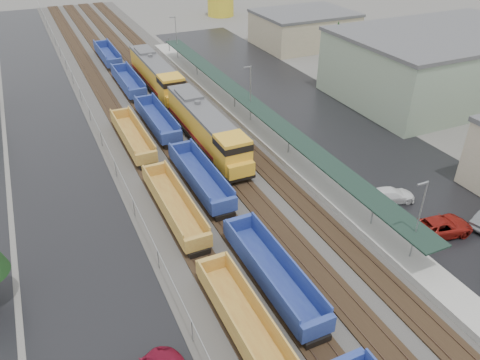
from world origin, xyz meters
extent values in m
cube|color=#302D2B|center=(0.00, 60.00, 0.04)|extent=(20.00, 160.00, 0.08)
cube|color=black|center=(-6.00, 60.00, 0.15)|extent=(2.60, 160.00, 0.15)
cube|color=#473326|center=(-6.72, 60.00, 0.27)|extent=(0.08, 160.00, 0.07)
cube|color=#473326|center=(-5.28, 60.00, 0.27)|extent=(0.08, 160.00, 0.07)
cube|color=black|center=(-2.00, 60.00, 0.15)|extent=(2.60, 160.00, 0.15)
cube|color=#473326|center=(-2.72, 60.00, 0.27)|extent=(0.08, 160.00, 0.07)
cube|color=#473326|center=(-1.28, 60.00, 0.27)|extent=(0.08, 160.00, 0.07)
cube|color=black|center=(2.00, 60.00, 0.15)|extent=(2.60, 160.00, 0.15)
cube|color=#473326|center=(1.28, 60.00, 0.27)|extent=(0.08, 160.00, 0.07)
cube|color=#473326|center=(2.72, 60.00, 0.27)|extent=(0.08, 160.00, 0.07)
cube|color=black|center=(6.00, 60.00, 0.15)|extent=(2.60, 160.00, 0.15)
cube|color=#473326|center=(5.28, 60.00, 0.27)|extent=(0.08, 160.00, 0.07)
cube|color=#473326|center=(6.72, 60.00, 0.27)|extent=(0.08, 160.00, 0.07)
cube|color=black|center=(-15.00, 60.00, 0.01)|extent=(10.00, 160.00, 0.02)
cube|color=black|center=(19.00, 50.00, 0.01)|extent=(16.00, 100.00, 0.02)
cube|color=#9E9B93|center=(9.50, 50.00, 0.35)|extent=(3.00, 80.00, 0.70)
cylinder|color=gray|center=(9.50, 25.00, 1.90)|extent=(0.16, 0.16, 2.40)
cylinder|color=gray|center=(9.50, 40.00, 1.90)|extent=(0.16, 0.16, 2.40)
cylinder|color=gray|center=(9.50, 55.00, 1.90)|extent=(0.16, 0.16, 2.40)
cylinder|color=gray|center=(9.50, 70.00, 1.90)|extent=(0.16, 0.16, 2.40)
cylinder|color=gray|center=(9.50, 85.00, 1.90)|extent=(0.16, 0.16, 2.40)
cube|color=black|center=(9.50, 50.00, 3.20)|extent=(2.60, 65.00, 0.15)
cylinder|color=gray|center=(9.50, 20.00, 4.00)|extent=(0.12, 0.12, 8.00)
cube|color=gray|center=(9.00, 20.00, 7.90)|extent=(1.00, 0.15, 0.12)
cylinder|color=gray|center=(9.50, 50.00, 4.00)|extent=(0.12, 0.12, 8.00)
cube|color=gray|center=(9.00, 50.00, 7.90)|extent=(1.00, 0.15, 0.12)
cylinder|color=gray|center=(9.50, 80.00, 4.00)|extent=(0.12, 0.12, 8.00)
cube|color=gray|center=(9.00, 80.00, 7.90)|extent=(1.00, 0.15, 0.12)
cylinder|color=gray|center=(-9.50, 20.00, 1.00)|extent=(0.08, 0.08, 2.00)
cylinder|color=gray|center=(-9.50, 28.00, 1.00)|extent=(0.08, 0.08, 2.00)
cylinder|color=gray|center=(-9.50, 36.00, 1.00)|extent=(0.08, 0.08, 2.00)
cylinder|color=gray|center=(-9.50, 44.00, 1.00)|extent=(0.08, 0.08, 2.00)
cylinder|color=gray|center=(-9.50, 52.00, 1.00)|extent=(0.08, 0.08, 2.00)
cylinder|color=gray|center=(-9.50, 60.00, 1.00)|extent=(0.08, 0.08, 2.00)
cylinder|color=gray|center=(-9.50, 68.00, 1.00)|extent=(0.08, 0.08, 2.00)
cylinder|color=gray|center=(-9.50, 76.00, 1.00)|extent=(0.08, 0.08, 2.00)
cylinder|color=gray|center=(-9.50, 84.00, 1.00)|extent=(0.08, 0.08, 2.00)
cylinder|color=gray|center=(-9.50, 92.00, 1.00)|extent=(0.08, 0.08, 2.00)
cylinder|color=gray|center=(-9.50, 100.00, 1.00)|extent=(0.08, 0.08, 2.00)
cylinder|color=gray|center=(-9.50, 108.00, 1.00)|extent=(0.08, 0.08, 2.00)
cylinder|color=gray|center=(-9.50, 116.00, 1.00)|extent=(0.08, 0.08, 2.00)
cylinder|color=gray|center=(-9.50, 124.00, 1.00)|extent=(0.08, 0.08, 2.00)
cylinder|color=gray|center=(-9.50, 132.00, 1.00)|extent=(0.08, 0.08, 2.00)
cube|color=gray|center=(-9.50, 60.00, 2.00)|extent=(0.05, 160.00, 0.05)
cube|color=gray|center=(40.00, 48.00, 4.50)|extent=(30.00, 20.00, 9.00)
cube|color=#59595B|center=(40.00, 48.00, 9.25)|extent=(30.60, 20.40, 0.50)
cube|color=tan|center=(36.00, 80.00, 3.00)|extent=(18.00, 14.00, 6.00)
cube|color=#59595B|center=(36.00, 80.00, 6.25)|extent=(18.36, 14.28, 0.50)
cylinder|color=#332316|center=(28.00, 58.00, 1.50)|extent=(0.50, 0.50, 3.00)
cone|color=black|center=(28.00, 58.00, 6.50)|extent=(4.40, 4.40, 7.00)
cube|color=black|center=(2.00, 47.12, 0.88)|extent=(3.16, 21.07, 0.42)
cube|color=orange|center=(2.00, 48.18, 2.67)|extent=(2.95, 16.86, 3.16)
cube|color=orange|center=(2.00, 38.91, 2.88)|extent=(3.16, 3.37, 3.58)
cube|color=black|center=(2.00, 38.91, 3.93)|extent=(3.21, 3.42, 0.74)
cube|color=orange|center=(2.00, 37.01, 1.83)|extent=(2.95, 1.05, 1.47)
cube|color=#59595B|center=(2.00, 48.18, 4.36)|extent=(3.00, 16.86, 0.37)
cube|color=maroon|center=(0.50, 48.18, 1.41)|extent=(0.04, 16.86, 0.37)
cube|color=maroon|center=(3.50, 48.18, 1.41)|extent=(0.04, 16.86, 0.37)
cube|color=black|center=(2.00, 47.12, 0.46)|extent=(2.32, 6.32, 0.63)
cube|color=black|center=(2.00, 39.75, 0.56)|extent=(2.53, 4.21, 0.53)
cube|color=black|center=(2.00, 54.50, 0.56)|extent=(2.53, 4.21, 0.53)
cylinder|color=#59595B|center=(2.00, 49.23, 4.67)|extent=(0.74, 0.74, 0.53)
cube|color=#59595B|center=(2.00, 52.39, 4.62)|extent=(2.53, 4.21, 0.53)
cube|color=black|center=(2.00, 68.12, 0.88)|extent=(3.16, 21.07, 0.42)
cube|color=orange|center=(2.00, 69.18, 2.67)|extent=(2.95, 16.86, 3.16)
cube|color=orange|center=(2.00, 59.91, 2.88)|extent=(3.16, 3.37, 3.58)
cube|color=black|center=(2.00, 59.91, 3.93)|extent=(3.21, 3.42, 0.74)
cube|color=orange|center=(2.00, 58.01, 1.83)|extent=(2.95, 1.05, 1.47)
cube|color=#59595B|center=(2.00, 69.18, 4.36)|extent=(3.00, 16.86, 0.37)
cube|color=maroon|center=(0.50, 69.18, 1.41)|extent=(0.04, 16.86, 0.37)
cube|color=maroon|center=(3.50, 69.18, 1.41)|extent=(0.04, 16.86, 0.37)
cube|color=black|center=(2.00, 68.12, 0.46)|extent=(2.32, 6.32, 0.63)
cube|color=black|center=(2.00, 60.75, 0.56)|extent=(2.53, 4.21, 0.53)
cube|color=black|center=(2.00, 75.50, 0.56)|extent=(2.53, 4.21, 0.53)
cylinder|color=#59595B|center=(2.00, 70.23, 4.67)|extent=(0.74, 0.74, 0.53)
cube|color=#59595B|center=(2.00, 73.39, 4.62)|extent=(2.53, 4.21, 0.53)
cube|color=#AC7530|center=(-6.00, 18.61, 0.82)|extent=(2.44, 12.79, 0.23)
cube|color=#AC7530|center=(-7.17, 18.61, 1.66)|extent=(0.14, 12.79, 1.69)
cube|color=#AC7530|center=(-4.83, 18.61, 1.66)|extent=(0.14, 12.79, 1.69)
cube|color=#AC7530|center=(-6.00, 25.19, 1.47)|extent=(2.44, 0.47, 1.32)
cube|color=black|center=(-6.00, 24.53, 0.53)|extent=(1.88, 2.07, 0.47)
cube|color=#AC7530|center=(-6.00, 34.68, 0.82)|extent=(2.44, 12.79, 0.23)
cube|color=#AC7530|center=(-7.17, 34.68, 1.66)|extent=(0.14, 12.79, 1.69)
cube|color=#AC7530|center=(-4.83, 34.68, 1.66)|extent=(0.14, 12.79, 1.69)
cube|color=#AC7530|center=(-6.00, 28.10, 1.47)|extent=(2.44, 0.47, 1.32)
cube|color=#AC7530|center=(-6.00, 41.26, 1.47)|extent=(2.44, 0.47, 1.32)
cube|color=black|center=(-6.00, 28.76, 0.53)|extent=(1.88, 2.07, 0.47)
cube|color=black|center=(-6.00, 40.60, 0.53)|extent=(1.88, 2.07, 0.47)
cube|color=#AC7530|center=(-6.00, 50.76, 0.82)|extent=(2.44, 12.79, 0.23)
cube|color=#AC7530|center=(-7.17, 50.76, 1.66)|extent=(0.14, 12.79, 1.69)
cube|color=#AC7530|center=(-4.83, 50.76, 1.66)|extent=(0.14, 12.79, 1.69)
cube|color=#AC7530|center=(-6.00, 44.18, 1.47)|extent=(2.44, 0.47, 1.32)
cube|color=#AC7530|center=(-6.00, 57.34, 1.47)|extent=(2.44, 0.47, 1.32)
cube|color=black|center=(-6.00, 44.83, 0.53)|extent=(1.88, 2.07, 0.47)
cube|color=black|center=(-6.00, 56.68, 0.53)|extent=(1.88, 2.07, 0.47)
cube|color=navy|center=(-2.00, 22.58, 0.85)|extent=(2.62, 12.20, 0.25)
cube|color=navy|center=(-3.26, 22.58, 1.76)|extent=(0.15, 12.20, 1.81)
cube|color=navy|center=(-0.74, 22.58, 1.76)|extent=(0.15, 12.20, 1.81)
cube|color=navy|center=(-2.00, 16.28, 1.56)|extent=(2.62, 0.50, 1.41)
cube|color=navy|center=(-2.00, 28.88, 1.56)|extent=(2.62, 0.50, 1.41)
cube|color=black|center=(-2.00, 16.98, 0.55)|extent=(2.01, 2.21, 0.50)
cube|color=black|center=(-2.00, 28.18, 0.55)|extent=(2.01, 2.21, 0.50)
cube|color=navy|center=(-2.00, 38.30, 0.85)|extent=(2.62, 12.20, 0.25)
cube|color=navy|center=(-3.26, 38.30, 1.76)|extent=(0.15, 12.20, 1.81)
cube|color=navy|center=(-0.74, 38.30, 1.76)|extent=(0.15, 12.20, 1.81)
cube|color=navy|center=(-2.00, 32.00, 1.56)|extent=(2.62, 0.50, 1.41)
cube|color=navy|center=(-2.00, 44.60, 1.56)|extent=(2.62, 0.50, 1.41)
cube|color=black|center=(-2.00, 32.70, 0.55)|extent=(2.01, 2.21, 0.50)
cube|color=black|center=(-2.00, 43.90, 0.55)|extent=(2.01, 2.21, 0.50)
cube|color=navy|center=(-2.00, 54.02, 0.85)|extent=(2.62, 12.20, 0.25)
cube|color=navy|center=(-3.26, 54.02, 1.76)|extent=(0.15, 12.20, 1.81)
cube|color=navy|center=(-0.74, 54.02, 1.76)|extent=(0.15, 12.20, 1.81)
cube|color=navy|center=(-2.00, 47.72, 1.56)|extent=(2.62, 0.50, 1.41)
cube|color=navy|center=(-2.00, 60.33, 1.56)|extent=(2.62, 0.50, 1.41)
cube|color=black|center=(-2.00, 48.43, 0.55)|extent=(2.01, 2.21, 0.50)
cube|color=black|center=(-2.00, 59.62, 0.55)|extent=(2.01, 2.21, 0.50)
cube|color=navy|center=(-2.00, 69.75, 0.85)|extent=(2.62, 12.20, 0.25)
cube|color=navy|center=(-3.26, 69.75, 1.76)|extent=(0.15, 12.20, 1.81)
cube|color=navy|center=(-0.74, 69.75, 1.76)|extent=(0.15, 12.20, 1.81)
cube|color=navy|center=(-2.00, 63.45, 1.56)|extent=(2.62, 0.50, 1.41)
cube|color=navy|center=(-2.00, 76.05, 1.56)|extent=(2.62, 0.50, 1.41)
cube|color=black|center=(-2.00, 64.15, 0.55)|extent=(2.01, 2.21, 0.50)
cube|color=black|center=(-2.00, 75.35, 0.55)|extent=(2.01, 2.21, 0.50)
cube|color=navy|center=(-2.00, 85.47, 0.85)|extent=(2.62, 12.20, 0.25)
cube|color=navy|center=(-3.26, 85.47, 1.76)|extent=(0.15, 12.20, 1.81)
cube|color=navy|center=(-0.74, 85.47, 1.76)|extent=(0.15, 12.20, 1.81)
cube|color=navy|center=(-2.00, 79.17, 1.56)|extent=(2.62, 0.50, 1.41)
cube|color=navy|center=(-2.00, 91.77, 1.56)|extent=(2.62, 0.50, 1.41)
cube|color=black|center=(-2.00, 79.87, 0.55)|extent=(2.01, 2.21, 0.50)
cube|color=black|center=(-2.00, 91.07, 0.55)|extent=(2.01, 2.21, 0.50)
cylinder|color=gold|center=(31.25, 111.37, 3.23)|extent=(6.46, 6.46, 6.46)
imported|color=maroon|center=(14.70, 21.85, 0.82)|extent=(3.63, 6.25, 1.64)
imported|color=white|center=(14.16, 27.90, 0.71)|extent=(3.35, 5.29, 1.43)
camera|label=1|loc=(-15.65, -0.88, 26.26)|focal=35.00mm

